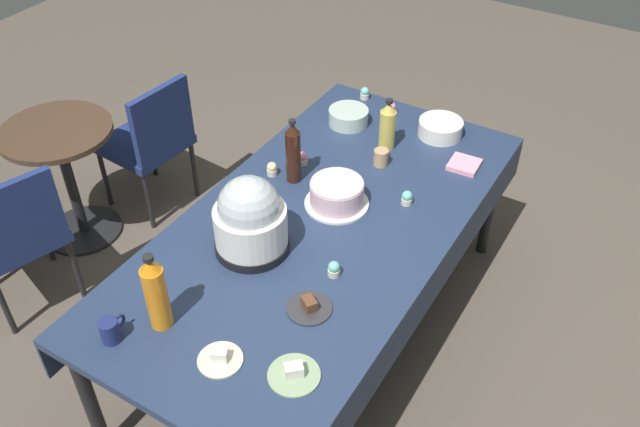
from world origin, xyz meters
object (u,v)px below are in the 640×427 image
at_px(cupcake_berry, 302,158).
at_px(soda_bottle_cola, 293,153).
at_px(cupcake_lemon, 391,108).
at_px(round_cafe_table, 65,163).
at_px(slow_cooker, 250,219).
at_px(cupcake_cocoa, 334,269).
at_px(cupcake_vanilla, 272,169).
at_px(potluck_table, 320,233).
at_px(soda_bottle_orange_juice, 156,293).
at_px(soda_bottle_ginger_ale, 388,126).
at_px(coffee_mug_navy, 111,330).
at_px(dessert_plate_charcoal, 309,307).
at_px(cupcake_rose, 407,198).
at_px(dessert_plate_cream, 220,358).
at_px(maroon_chair_right, 151,138).
at_px(glass_salad_bowl, 348,117).
at_px(maroon_chair_left, 15,232).
at_px(coffee_mug_tan, 381,157).
at_px(cupcake_mint, 365,93).
at_px(ceramic_snack_bowl, 440,128).
at_px(frosted_layer_cake, 337,194).
at_px(dessert_plate_sage, 294,373).

xyz_separation_m(cupcake_berry, soda_bottle_cola, (-0.13, -0.03, 0.12)).
distance_m(cupcake_lemon, cupcake_berry, 0.66).
bearing_deg(cupcake_lemon, round_cafe_table, 124.63).
bearing_deg(cupcake_berry, soda_bottle_cola, -165.61).
bearing_deg(slow_cooker, soda_bottle_cola, 12.72).
relative_size(cupcake_cocoa, cupcake_vanilla, 1.00).
relative_size(potluck_table, soda_bottle_orange_juice, 6.46).
height_order(soda_bottle_ginger_ale, coffee_mug_navy, soda_bottle_ginger_ale).
relative_size(dessert_plate_charcoal, cupcake_berry, 2.64).
bearing_deg(cupcake_rose, dessert_plate_cream, 171.04).
relative_size(cupcake_vanilla, maroon_chair_right, 0.08).
bearing_deg(soda_bottle_orange_juice, cupcake_lemon, -2.07).
distance_m(slow_cooker, glass_salad_bowl, 1.06).
height_order(soda_bottle_cola, maroon_chair_right, soda_bottle_cola).
relative_size(potluck_table, cupcake_berry, 32.59).
relative_size(potluck_table, maroon_chair_right, 2.59).
height_order(cupcake_vanilla, soda_bottle_cola, soda_bottle_cola).
bearing_deg(round_cafe_table, maroon_chair_left, -156.98).
xyz_separation_m(cupcake_vanilla, round_cafe_table, (-0.23, 1.23, -0.28)).
relative_size(dessert_plate_charcoal, dessert_plate_cream, 1.10).
distance_m(cupcake_rose, coffee_mug_navy, 1.38).
xyz_separation_m(soda_bottle_ginger_ale, coffee_mug_tan, (-0.14, -0.04, -0.08)).
distance_m(cupcake_vanilla, soda_bottle_cola, 0.16).
relative_size(maroon_chair_left, maroon_chair_right, 1.00).
bearing_deg(maroon_chair_left, coffee_mug_tan, -52.24).
xyz_separation_m(cupcake_mint, maroon_chair_left, (-1.61, 1.05, -0.29)).
relative_size(ceramic_snack_bowl, soda_bottle_ginger_ale, 0.82).
relative_size(potluck_table, glass_salad_bowl, 10.60).
distance_m(cupcake_cocoa, maroon_chair_left, 1.66).
distance_m(cupcake_rose, soda_bottle_cola, 0.56).
height_order(cupcake_vanilla, maroon_chair_right, maroon_chair_right).
bearing_deg(cupcake_cocoa, slow_cooker, 96.25).
bearing_deg(cupcake_berry, cupcake_mint, 3.10).
distance_m(dessert_plate_charcoal, maroon_chair_right, 1.84).
bearing_deg(soda_bottle_cola, coffee_mug_navy, 177.99).
height_order(frosted_layer_cake, soda_bottle_orange_juice, soda_bottle_orange_juice).
bearing_deg(soda_bottle_ginger_ale, dessert_plate_sage, -165.61).
distance_m(ceramic_snack_bowl, soda_bottle_cola, 0.84).
bearing_deg(potluck_table, dessert_plate_sage, -155.08).
relative_size(ceramic_snack_bowl, coffee_mug_tan, 2.07).
xyz_separation_m(frosted_layer_cake, round_cafe_table, (-0.19, 1.61, -0.31)).
height_order(cupcake_mint, coffee_mug_navy, coffee_mug_navy).
xyz_separation_m(glass_salad_bowl, cupcake_cocoa, (-1.01, -0.50, -0.01)).
xyz_separation_m(glass_salad_bowl, coffee_mug_tan, (-0.24, -0.31, -0.00)).
relative_size(frosted_layer_cake, cupcake_cocoa, 4.31).
bearing_deg(dessert_plate_sage, coffee_mug_navy, 107.34).
bearing_deg(cupcake_berry, cupcake_cocoa, -138.36).
distance_m(cupcake_cocoa, coffee_mug_tan, 0.79).
height_order(slow_cooker, cupcake_rose, slow_cooker).
distance_m(dessert_plate_sage, cupcake_vanilla, 1.17).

